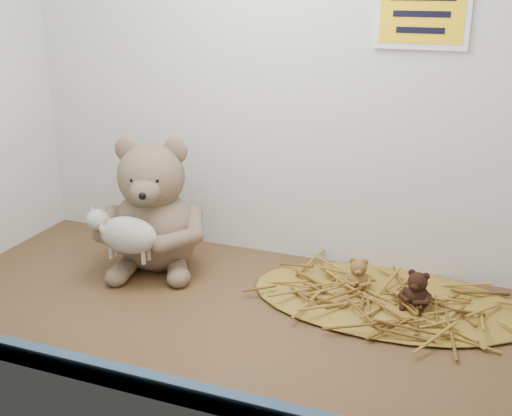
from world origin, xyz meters
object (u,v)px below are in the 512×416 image
at_px(main_teddy, 153,204).
at_px(mini_teddy_brown, 417,288).
at_px(mini_teddy_tan, 358,273).
at_px(toy_lamb, 129,235).

distance_m(main_teddy, mini_teddy_brown, 0.59).
bearing_deg(mini_teddy_brown, main_teddy, -168.32).
bearing_deg(mini_teddy_brown, mini_teddy_tan, 176.88).
relative_size(mini_teddy_tan, mini_teddy_brown, 0.90).
bearing_deg(mini_teddy_brown, toy_lamb, -157.93).
height_order(mini_teddy_tan, mini_teddy_brown, mini_teddy_brown).
bearing_deg(toy_lamb, mini_teddy_tan, 16.46).
relative_size(toy_lamb, mini_teddy_brown, 2.14).
xyz_separation_m(main_teddy, mini_teddy_brown, (0.58, -0.01, -0.10)).
xyz_separation_m(main_teddy, toy_lamb, (0.00, -0.11, -0.03)).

